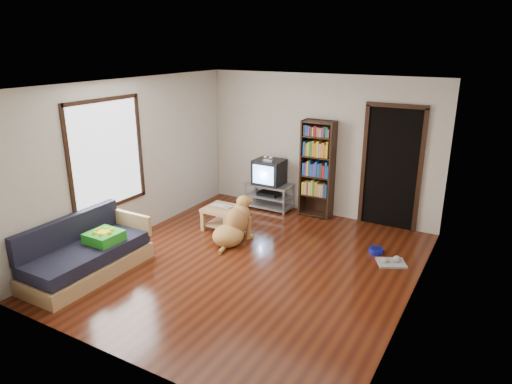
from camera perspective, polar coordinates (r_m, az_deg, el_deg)
The scene contains 18 objects.
ground at distance 6.83m, azimuth -0.65°, elevation -8.99°, with size 5.00×5.00×0.00m, color #53200E.
ceiling at distance 6.09m, azimuth -0.74°, elevation 13.29°, with size 5.00×5.00×0.00m, color white.
wall_back at distance 8.52m, azimuth 7.88°, elevation 5.72°, with size 4.50×4.50×0.00m, color beige.
wall_front at distance 4.50m, azimuth -17.08°, elevation -6.58°, with size 4.50×4.50×0.00m, color beige.
wall_left at distance 7.69m, azimuth -15.35°, elevation 3.85°, with size 5.00×5.00×0.00m, color beige.
wall_right at distance 5.61m, azimuth 19.58°, elevation -1.88°, with size 5.00×5.00×0.00m, color beige.
green_cushion at distance 6.86m, azimuth -18.45°, elevation -5.34°, with size 0.44×0.44×0.15m, color green.
laptop at distance 7.90m, azimuth -4.48°, elevation -1.88°, with size 0.35×0.23×0.03m, color silver.
dog_bowl at distance 7.39m, azimuth 14.77°, elevation -7.11°, with size 0.22×0.22×0.08m, color navy.
grey_rag at distance 7.12m, azimuth 16.55°, elevation -8.50°, with size 0.40×0.32×0.03m, color #989898.
window at distance 7.30m, azimuth -18.13°, elevation 4.46°, with size 0.03×1.46×1.70m.
doorway at distance 8.16m, azimuth 16.58°, elevation 3.24°, with size 1.03×0.05×2.19m.
tv_stand at distance 8.95m, azimuth 1.64°, elevation -0.37°, with size 0.90×0.45×0.50m.
crt_tv at distance 8.82m, azimuth 1.74°, elevation 2.59°, with size 0.55×0.52×0.58m.
bookshelf at distance 8.43m, azimuth 7.70°, elevation 3.49°, with size 0.60×0.30×1.80m.
sofa at distance 6.90m, azimuth -20.44°, elevation -7.54°, with size 0.80×1.80×0.80m.
coffee_table at distance 7.97m, azimuth -4.34°, elevation -2.72°, with size 0.55×0.55×0.40m.
dog at distance 7.44m, azimuth -2.73°, elevation -4.23°, with size 0.61×0.96×0.78m.
Camera 1 is at (3.07, -5.24, 3.13)m, focal length 32.00 mm.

